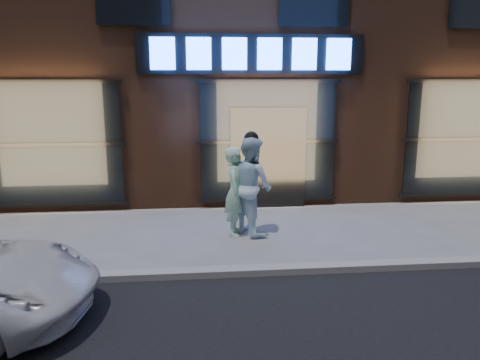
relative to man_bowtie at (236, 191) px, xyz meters
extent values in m
plane|color=slate|center=(0.95, -1.99, -0.89)|extent=(90.00, 90.00, 0.00)
cube|color=gray|center=(0.95, -1.99, -0.83)|extent=(60.00, 0.25, 0.12)
cube|color=#54301E|center=(0.95, 6.01, 4.11)|extent=(30.00, 8.00, 10.00)
cube|color=black|center=(0.55, 1.96, 2.71)|extent=(5.20, 0.06, 0.90)
cube|color=black|center=(0.95, 1.93, 0.31)|extent=(1.80, 0.10, 2.40)
cube|color=#FFBF72|center=(-4.05, 1.99, 0.71)|extent=(3.00, 0.04, 2.60)
cube|color=black|center=(-4.05, 1.95, 0.71)|extent=(3.20, 0.06, 2.80)
cube|color=#FFBF72|center=(0.95, 1.99, 0.71)|extent=(3.00, 0.04, 2.60)
cube|color=black|center=(0.95, 1.95, 0.71)|extent=(3.20, 0.06, 2.80)
cube|color=#FFBF72|center=(5.95, 1.99, 0.71)|extent=(3.00, 0.04, 2.60)
cube|color=black|center=(5.95, 1.95, 0.71)|extent=(3.20, 0.06, 2.80)
cube|color=#2659FF|center=(-1.45, 1.89, 2.71)|extent=(0.55, 0.12, 0.70)
cube|color=#2659FF|center=(-0.65, 1.89, 2.71)|extent=(0.55, 0.12, 0.70)
cube|color=#2659FF|center=(0.15, 1.89, 2.71)|extent=(0.55, 0.12, 0.70)
cube|color=#2659FF|center=(0.95, 1.89, 2.71)|extent=(0.55, 0.12, 0.70)
cube|color=#2659FF|center=(1.75, 1.89, 2.71)|extent=(0.55, 0.12, 0.70)
cube|color=#2659FF|center=(2.55, 1.89, 2.71)|extent=(0.55, 0.12, 0.70)
imported|color=#B7F0D0|center=(0.00, 0.00, 0.00)|extent=(0.55, 0.72, 1.77)
imported|color=white|center=(0.32, 0.07, 0.10)|extent=(1.11, 1.20, 1.97)
camera|label=1|loc=(-0.78, -8.92, 2.22)|focal=35.00mm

